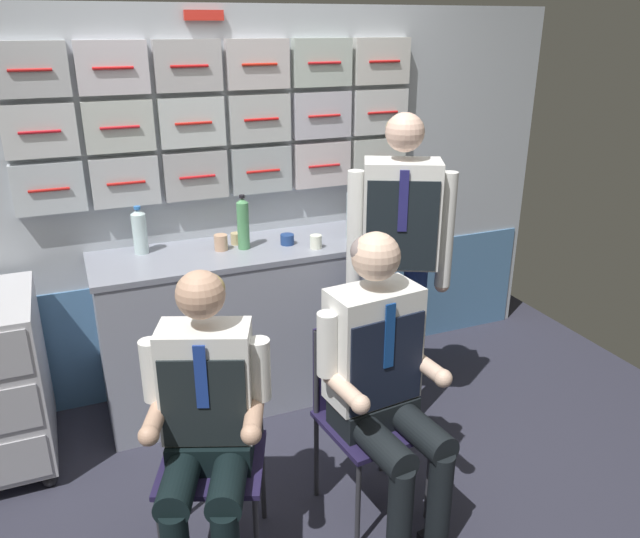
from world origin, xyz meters
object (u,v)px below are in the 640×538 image
at_px(crew_member_standing, 399,250).
at_px(crew_member_right, 383,373).
at_px(crew_member_left, 205,421).
at_px(coffee_cup_white, 287,239).
at_px(water_bottle_blue_cap, 243,223).
at_px(folding_chair_right, 361,396).
at_px(folding_chair_left, 214,430).
at_px(service_trolley, 0,378).

bearing_deg(crew_member_standing, crew_member_right, -123.25).
relative_size(crew_member_left, coffee_cup_white, 16.58).
bearing_deg(water_bottle_blue_cap, folding_chair_right, -77.27).
height_order(crew_member_right, water_bottle_blue_cap, crew_member_right).
bearing_deg(water_bottle_blue_cap, crew_member_left, -113.19).
height_order(folding_chair_left, crew_member_left, crew_member_left).
distance_m(service_trolley, coffee_cup_white, 1.58).
distance_m(folding_chair_right, water_bottle_blue_cap, 1.15).
bearing_deg(coffee_cup_white, crew_member_right, -89.77).
relative_size(water_bottle_blue_cap, coffee_cup_white, 3.96).
xyz_separation_m(folding_chair_left, coffee_cup_white, (0.67, 0.97, 0.42)).
bearing_deg(crew_member_right, service_trolley, 145.45).
bearing_deg(folding_chair_left, crew_member_right, -13.69).
bearing_deg(crew_member_left, crew_member_standing, 28.42).
height_order(folding_chair_right, coffee_cup_white, coffee_cup_white).
xyz_separation_m(crew_member_left, crew_member_standing, (1.15, 0.62, 0.31)).
relative_size(folding_chair_right, crew_member_standing, 0.51).
relative_size(crew_member_standing, coffee_cup_white, 22.26).
distance_m(folding_chair_right, crew_member_standing, 0.79).
bearing_deg(water_bottle_blue_cap, folding_chair_left, -113.45).
bearing_deg(service_trolley, folding_chair_left, -46.33).
height_order(folding_chair_right, water_bottle_blue_cap, water_bottle_blue_cap).
height_order(service_trolley, crew_member_left, crew_member_left).
bearing_deg(crew_member_left, folding_chair_left, 68.55).
xyz_separation_m(service_trolley, folding_chair_right, (1.49, -0.88, 0.06)).
distance_m(crew_member_left, water_bottle_blue_cap, 1.30).
bearing_deg(crew_member_standing, service_trolley, 168.12).
xyz_separation_m(crew_member_left, water_bottle_blue_cap, (0.49, 1.14, 0.38)).
bearing_deg(folding_chair_left, crew_member_standing, 23.34).
distance_m(folding_chair_left, crew_member_right, 0.72).
relative_size(service_trolley, folding_chair_right, 1.03).
xyz_separation_m(folding_chair_left, folding_chair_right, (0.66, -0.01, 0.00)).
height_order(water_bottle_blue_cap, coffee_cup_white, water_bottle_blue_cap).
bearing_deg(crew_member_left, water_bottle_blue_cap, 66.81).
height_order(crew_member_right, coffee_cup_white, crew_member_right).
bearing_deg(crew_member_right, coffee_cup_white, 90.23).
xyz_separation_m(water_bottle_blue_cap, coffee_cup_white, (0.24, -0.03, -0.11)).
bearing_deg(crew_member_standing, crew_member_left, -151.58).
bearing_deg(crew_member_left, folding_chair_right, 11.45).
relative_size(service_trolley, water_bottle_blue_cap, 2.95).
xyz_separation_m(service_trolley, coffee_cup_white, (1.50, 0.09, 0.48)).
relative_size(service_trolley, crew_member_left, 0.70).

